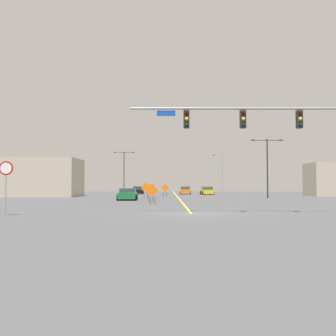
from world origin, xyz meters
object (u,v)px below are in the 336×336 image
object	(u,v)px
traffic_signal_assembly	(273,126)
car_green_far	(127,195)
street_lamp_far_left	(123,169)
construction_sign_right_shoulder	(150,190)
construction_sign_median_near	(165,188)
street_lamp_mid_left	(267,162)
street_lamp_near_right	(221,172)
construction_sign_left_lane	(145,188)
stop_sign	(5,177)
construction_sign_right_lane	(152,192)
car_orange_approaching	(185,191)
car_yellow_passing	(206,191)
car_black_distant	(137,190)

from	to	relation	value
traffic_signal_assembly	car_green_far	distance (m)	23.17
street_lamp_far_left	construction_sign_right_shoulder	bearing A→B (deg)	-79.33
construction_sign_median_near	street_lamp_mid_left	bearing A→B (deg)	-33.79
street_lamp_mid_left	street_lamp_near_right	world-z (taller)	street_lamp_near_right
traffic_signal_assembly	construction_sign_left_lane	distance (m)	28.42
traffic_signal_assembly	stop_sign	world-z (taller)	traffic_signal_assembly
construction_sign_right_lane	construction_sign_right_shoulder	bearing A→B (deg)	94.62
car_orange_approaching	street_lamp_far_left	bearing A→B (deg)	149.65
traffic_signal_assembly	car_green_far	xyz separation A→B (m)	(-10.77, 20.01, -4.52)
construction_sign_median_near	car_green_far	world-z (taller)	construction_sign_median_near
street_lamp_mid_left	street_lamp_near_right	distance (m)	30.77
construction_sign_left_lane	construction_sign_right_lane	size ratio (longest dim) A/B	1.19
street_lamp_far_left	construction_sign_left_lane	bearing A→B (deg)	-77.59
construction_sign_right_shoulder	car_green_far	distance (m)	4.79
street_lamp_near_right	car_yellow_passing	bearing A→B (deg)	-109.78
street_lamp_near_right	car_black_distant	world-z (taller)	street_lamp_near_right
street_lamp_far_left	construction_sign_right_lane	bearing A→B (deg)	-80.06
street_lamp_far_left	car_green_far	xyz separation A→B (m)	(4.51, -34.68, -4.49)
construction_sign_right_lane	construction_sign_right_shoulder	xyz separation A→B (m)	(-0.43, 5.30, 0.05)
street_lamp_mid_left	construction_sign_median_near	bearing A→B (deg)	146.21
street_lamp_far_left	construction_sign_median_near	xyz separation A→B (m)	(8.61, -19.99, -3.91)
street_lamp_far_left	street_lamp_mid_left	bearing A→B (deg)	-52.90
construction_sign_right_shoulder	stop_sign	bearing A→B (deg)	-111.42
traffic_signal_assembly	street_lamp_near_right	bearing A→B (deg)	84.91
street_lamp_far_left	car_yellow_passing	world-z (taller)	street_lamp_far_left
traffic_signal_assembly	construction_sign_median_near	distance (m)	35.55
stop_sign	car_orange_approaching	bearing A→B (deg)	76.30
car_black_distant	car_green_far	xyz separation A→B (m)	(1.24, -29.44, -0.06)
construction_sign_median_near	car_black_distant	world-z (taller)	construction_sign_median_near
stop_sign	construction_sign_median_near	bearing A→B (deg)	77.10
street_lamp_near_right	construction_sign_median_near	bearing A→B (deg)	-118.12
street_lamp_far_left	construction_sign_right_shoulder	xyz separation A→B (m)	(7.26, -38.56, -3.95)
street_lamp_far_left	car_black_distant	distance (m)	7.60
construction_sign_left_lane	construction_sign_right_shoulder	size ratio (longest dim) A/B	1.11
construction_sign_right_lane	car_orange_approaching	size ratio (longest dim) A/B	0.43
street_lamp_mid_left	car_yellow_passing	xyz separation A→B (m)	(-5.80, 18.69, -3.92)
construction_sign_right_lane	street_lamp_near_right	bearing A→B (deg)	74.58
stop_sign	street_lamp_mid_left	size ratio (longest dim) A/B	0.39
street_lamp_far_left	traffic_signal_assembly	bearing A→B (deg)	-74.39
construction_sign_right_shoulder	car_orange_approaching	xyz separation A→B (m)	(5.00, 31.38, -0.49)
construction_sign_left_lane	car_green_far	world-z (taller)	construction_sign_left_lane
stop_sign	street_lamp_near_right	distance (m)	61.73
construction_sign_median_near	construction_sign_right_shoulder	bearing A→B (deg)	-94.13
street_lamp_mid_left	car_yellow_passing	world-z (taller)	street_lamp_mid_left
street_lamp_mid_left	street_lamp_near_right	bearing A→B (deg)	92.73
construction_sign_right_shoulder	car_green_far	xyz separation A→B (m)	(-2.76, 3.88, -0.54)
construction_sign_right_shoulder	street_lamp_mid_left	bearing A→B (deg)	33.89
street_lamp_near_right	car_orange_approaching	xyz separation A→B (m)	(-8.06, -9.11, -3.85)
stop_sign	street_lamp_mid_left	bearing A→B (deg)	52.05
car_yellow_passing	car_green_far	xyz separation A→B (m)	(-11.48, -24.56, -0.04)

